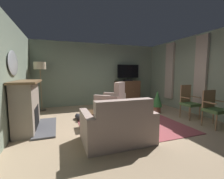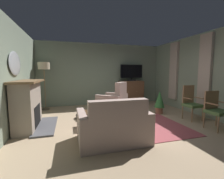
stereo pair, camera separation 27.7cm
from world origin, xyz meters
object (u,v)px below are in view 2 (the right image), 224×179
Objects in this scene: fireplace at (29,106)px; tv_cabinet at (131,93)px; television at (132,72)px; potted_plant_leafy_by_curtain at (159,101)px; cat at (79,116)px; wall_mirror_oval at (15,64)px; armchair_facing_sofa at (113,103)px; sofa_floral at (113,127)px; coffee_table at (104,112)px; tv_remote at (111,111)px; side_chair_beside_plant at (191,102)px; floor_lamp at (44,69)px; side_chair_nearest_door at (216,109)px.

fireplace is 4.36m from tv_cabinet.
television is (0.00, -0.05, 0.94)m from tv_cabinet.
tv_cabinet is 1.40× the size of potted_plant_leafy_by_curtain.
tv_cabinet is at bearing 35.56° from cat.
armchair_facing_sofa is (2.80, 0.97, -1.31)m from wall_mirror_oval.
wall_mirror_oval reaches higher than potted_plant_leafy_by_curtain.
armchair_facing_sofa reaches higher than sofa_floral.
fireplace is at bearing 170.12° from coffee_table.
tv_remote is at bearing -123.10° from television.
tv_cabinet is 6.61× the size of tv_remote.
tv_remote is at bearing 178.13° from side_chair_beside_plant.
armchair_facing_sofa is 1.21× the size of side_chair_beside_plant.
cat is (-2.47, -1.77, -0.41)m from tv_cabinet.
wall_mirror_oval reaches higher than side_chair_beside_plant.
sofa_floral reaches higher than potted_plant_leafy_by_curtain.
armchair_facing_sofa is 1.57× the size of potted_plant_leafy_by_curtain.
tv_remote is 0.21× the size of potted_plant_leafy_by_curtain.
tv_cabinet is 3.79m from floor_lamp.
wall_mirror_oval is at bearing 173.67° from side_chair_beside_plant.
wall_mirror_oval is 5.15m from side_chair_nearest_door.
coffee_table is 1.14× the size of side_chair_nearest_door.
tv_cabinet is 1.08× the size of side_chair_beside_plant.
floor_lamp is (-3.91, 1.71, 1.11)m from potted_plant_leafy_by_curtain.
wall_mirror_oval reaches higher than floor_lamp.
floor_lamp is (-1.16, 1.58, 1.47)m from cat.
side_chair_beside_plant is 1.30× the size of potted_plant_leafy_by_curtain.
coffee_table is 1.57× the size of cat.
tv_cabinet reaches higher than cat.
television is at bearing 44.52° from armchair_facing_sofa.
potted_plant_leafy_by_curtain is 2.78m from cat.
side_chair_beside_plant is at bearing 17.53° from sofa_floral.
side_chair_nearest_door is 0.83m from side_chair_beside_plant.
side_chair_nearest_door is 1.20× the size of potted_plant_leafy_by_curtain.
floor_lamp is at bearing 86.36° from fireplace.
coffee_table is 2.71m from side_chair_beside_plant.
television is (3.76, 2.15, 0.85)m from fireplace.
fireplace reaches higher than cat.
wall_mirror_oval is (-0.25, 0.00, 1.06)m from fireplace.
television reaches higher than tv_remote.
side_chair_beside_plant is at bearing -16.41° from cat.
television reaches higher than fireplace.
sofa_floral is (-0.20, -0.95, -0.10)m from tv_remote.
floor_lamp reaches higher than potted_plant_leafy_by_curtain.
tv_remote is 1.51m from armchair_facing_sofa.
coffee_table is 3.18m from floor_lamp.
side_chair_nearest_door is (2.04, -2.33, 0.18)m from armchair_facing_sofa.
floor_lamp reaches higher than cat.
fireplace is at bearing -175.62° from potted_plant_leafy_by_curtain.
tv_remote is 2.69m from side_chair_nearest_door.
floor_lamp reaches higher than armchair_facing_sofa.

